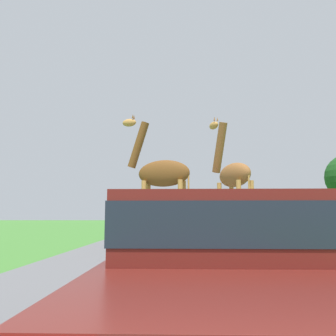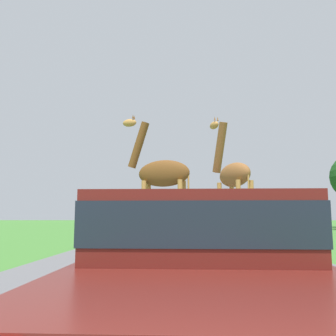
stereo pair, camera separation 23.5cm
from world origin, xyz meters
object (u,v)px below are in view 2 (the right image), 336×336
object	(u,v)px
car_lead_maroon	(197,265)
car_queue_right	(160,221)
giraffe_companion	(232,177)
car_queue_left	(205,220)
giraffe_near_road	(160,177)

from	to	relation	value
car_lead_maroon	car_queue_right	bearing A→B (deg)	95.06
giraffe_companion	car_lead_maroon	size ratio (longest dim) A/B	1.12
car_queue_left	car_lead_maroon	bearing A→B (deg)	-93.21
giraffe_near_road	car_lead_maroon	size ratio (longest dim) A/B	1.13
giraffe_companion	car_queue_right	distance (m)	12.97
giraffe_companion	car_queue_left	world-z (taller)	giraffe_companion
car_queue_right	giraffe_near_road	bearing A→B (deg)	-85.72
car_lead_maroon	car_queue_left	world-z (taller)	car_queue_left
giraffe_near_road	giraffe_companion	distance (m)	2.61
giraffe_near_road	car_lead_maroon	world-z (taller)	giraffe_near_road
car_queue_left	giraffe_companion	bearing A→B (deg)	-89.92
car_queue_right	giraffe_companion	bearing A→B (deg)	-74.31
giraffe_companion	car_queue_left	bearing A→B (deg)	64.93
car_lead_maroon	giraffe_near_road	bearing A→B (deg)	96.02
car_queue_left	car_queue_right	bearing A→B (deg)	-122.22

